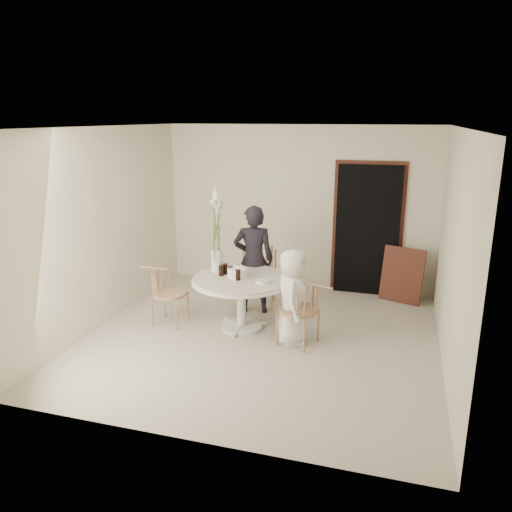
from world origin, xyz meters
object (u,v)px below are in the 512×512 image
(chair_right, at_px, (307,305))
(flower_vase, at_px, (217,238))
(chair_far, at_px, (259,263))
(birthday_cake, at_px, (237,273))
(girl, at_px, (254,260))
(table, at_px, (241,286))
(chair_left, at_px, (162,287))
(boy, at_px, (292,297))

(chair_right, relative_size, flower_vase, 0.70)
(chair_far, bearing_deg, birthday_cake, -101.11)
(chair_right, relative_size, girl, 0.53)
(table, height_order, birthday_cake, birthday_cake)
(table, xyz_separation_m, chair_left, (-1.12, -0.13, -0.09))
(chair_left, bearing_deg, boy, -93.37)
(chair_right, bearing_deg, table, -90.22)
(chair_right, distance_m, birthday_cake, 1.09)
(boy, bearing_deg, birthday_cake, 62.22)
(chair_far, height_order, flower_vase, flower_vase)
(chair_far, relative_size, chair_left, 1.21)
(chair_right, height_order, chair_left, chair_right)
(girl, relative_size, birthday_cake, 6.07)
(flower_vase, bearing_deg, birthday_cake, -26.57)
(boy, xyz_separation_m, flower_vase, (-1.17, 0.43, 0.58))
(table, relative_size, chair_left, 1.63)
(girl, xyz_separation_m, flower_vase, (-0.39, -0.46, 0.40))
(flower_vase, bearing_deg, chair_left, -156.43)
(chair_far, bearing_deg, flower_vase, -123.88)
(chair_far, xyz_separation_m, chair_left, (-1.09, -1.15, -0.11))
(table, relative_size, flower_vase, 1.09)
(chair_right, bearing_deg, flower_vase, -92.33)
(chair_left, height_order, boy, boy)
(birthday_cake, relative_size, flower_vase, 0.22)
(chair_right, relative_size, chair_left, 1.04)
(chair_left, bearing_deg, flower_vase, -66.24)
(table, bearing_deg, flower_vase, 156.17)
(chair_far, height_order, birthday_cake, chair_far)
(chair_far, xyz_separation_m, birthday_cake, (-0.02, -1.02, 0.16))
(boy, relative_size, birthday_cake, 4.69)
(chair_far, bearing_deg, boy, -67.97)
(chair_left, xyz_separation_m, girl, (1.11, 0.77, 0.28))
(birthday_cake, bearing_deg, girl, 86.32)
(chair_far, distance_m, chair_left, 1.59)
(table, height_order, boy, boy)
(table, height_order, girl, girl)
(chair_left, height_order, girl, girl)
(chair_right, distance_m, chair_left, 2.09)
(chair_far, height_order, chair_right, chair_far)
(table, bearing_deg, birthday_cake, 175.35)
(chair_far, distance_m, chair_right, 1.65)
(table, xyz_separation_m, birthday_cake, (-0.06, 0.00, 0.18))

